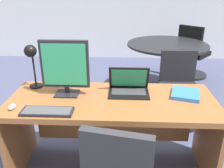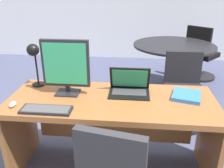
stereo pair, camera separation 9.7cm
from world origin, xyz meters
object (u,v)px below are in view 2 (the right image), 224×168
(meeting_chair_near, at_px, (183,95))
(desk_lamp, at_px, (34,56))
(meeting_chair_far, at_px, (200,58))
(mouse, at_px, (13,104))
(keyboard, at_px, (46,110))
(laptop, at_px, (129,85))
(desk, at_px, (112,116))
(book, at_px, (187,96))
(monitor, at_px, (66,65))
(meeting_table, at_px, (173,56))

(meeting_chair_near, bearing_deg, desk_lamp, -154.38)
(meeting_chair_far, bearing_deg, mouse, -128.09)
(desk_lamp, bearing_deg, meeting_chair_far, 47.81)
(keyboard, height_order, mouse, mouse)
(laptop, distance_m, meeting_chair_near, 1.09)
(meeting_chair_near, bearing_deg, mouse, -143.82)
(desk, relative_size, laptop, 4.96)
(mouse, relative_size, book, 0.28)
(desk, relative_size, monitor, 3.65)
(desk, relative_size, keyboard, 4.51)
(desk_lamp, relative_size, book, 1.36)
(meeting_table, height_order, meeting_chair_near, meeting_chair_near)
(laptop, bearing_deg, meeting_chair_near, 50.11)
(keyboard, distance_m, mouse, 0.29)
(monitor, bearing_deg, laptop, 8.90)
(desk, xyz_separation_m, meeting_table, (0.76, 1.77, 0.05))
(monitor, distance_m, laptop, 0.58)
(book, bearing_deg, keyboard, -162.58)
(desk, relative_size, desk_lamp, 4.30)
(meeting_table, bearing_deg, desk_lamp, -132.53)
(desk_lamp, xyz_separation_m, book, (1.35, -0.11, -0.28))
(mouse, height_order, meeting_chair_near, meeting_chair_near)
(mouse, xyz_separation_m, meeting_chair_far, (2.11, 2.69, -0.36))
(laptop, distance_m, book, 0.49)
(desk_lamp, xyz_separation_m, meeting_chair_near, (1.50, 0.72, -0.67))
(laptop, distance_m, meeting_chair_far, 2.65)
(monitor, bearing_deg, desk_lamp, 158.16)
(book, bearing_deg, meeting_chair_near, 79.46)
(mouse, height_order, meeting_chair_far, meeting_chair_far)
(desk, relative_size, meeting_chair_far, 1.83)
(desk, bearing_deg, meeting_table, 66.74)
(monitor, distance_m, desk_lamp, 0.35)
(laptop, bearing_deg, book, -7.35)
(laptop, distance_m, keyboard, 0.74)
(laptop, bearing_deg, mouse, -158.11)
(desk, distance_m, keyboard, 0.59)
(laptop, xyz_separation_m, book, (0.49, -0.06, -0.05))
(laptop, bearing_deg, desk, -142.35)
(desk, xyz_separation_m, meeting_chair_near, (0.79, 0.88, -0.18))
(keyboard, distance_m, meeting_table, 2.42)
(mouse, distance_m, desk_lamp, 0.50)
(keyboard, relative_size, meeting_chair_near, 0.45)
(meeting_table, distance_m, meeting_chair_far, 0.91)
(mouse, distance_m, meeting_table, 2.54)
(keyboard, bearing_deg, monitor, 76.32)
(laptop, relative_size, book, 1.18)
(desk_lamp, relative_size, meeting_chair_near, 0.47)
(keyboard, xyz_separation_m, meeting_chair_near, (1.26, 1.18, -0.38))
(mouse, xyz_separation_m, desk_lamp, (0.04, 0.41, 0.28))
(monitor, distance_m, book, 1.05)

